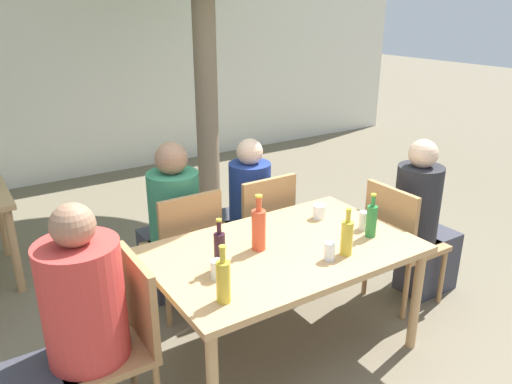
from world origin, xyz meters
name	(u,v)px	position (x,y,z in m)	size (l,w,h in m)	color
ground_plane	(282,349)	(0.00, 0.00, 0.00)	(30.00, 30.00, 0.00)	#706651
cafe_building_wall	(81,62)	(0.00, 4.14, 1.40)	(10.00, 0.08, 2.80)	white
dining_table_front	(284,258)	(0.00, 0.00, 0.65)	(1.54, 0.96, 0.72)	tan
patio_chair_0	(120,334)	(-1.00, 0.00, 0.52)	(0.44, 0.44, 0.91)	#A87A4C
patio_chair_1	(399,238)	(1.00, 0.00, 0.52)	(0.44, 0.44, 0.91)	#A87A4C
patio_chair_2	(185,245)	(-0.31, 0.71, 0.52)	(0.44, 0.44, 0.91)	#A87A4C
patio_chair_3	(260,224)	(0.31, 0.71, 0.52)	(0.44, 0.44, 0.91)	#A87A4C
person_seated_0	(71,341)	(-1.23, 0.00, 0.57)	(0.59, 0.38, 1.25)	#383842
person_seated_1	(422,228)	(1.24, 0.00, 0.53)	(0.56, 0.31, 1.20)	#383842
person_seated_2	(171,229)	(-0.31, 0.95, 0.54)	(0.35, 0.58, 1.20)	#383842
person_seated_3	(243,215)	(0.31, 0.96, 0.50)	(0.31, 0.56, 1.14)	#383842
green_bottle_0	(371,220)	(0.53, -0.16, 0.83)	(0.07, 0.07, 0.28)	#287A38
soda_bottle_1	(259,228)	(-0.13, 0.06, 0.85)	(0.08, 0.08, 0.34)	#DB4C2D
oil_cruet_2	(347,237)	(0.25, -0.26, 0.83)	(0.07, 0.07, 0.28)	gold
wine_bottle_3	(220,250)	(-0.44, -0.02, 0.83)	(0.06, 0.06, 0.29)	#331923
oil_cruet_4	(223,280)	(-0.57, -0.30, 0.83)	(0.07, 0.07, 0.30)	gold
drinking_glass_0	(364,220)	(0.57, -0.07, 0.78)	(0.06, 0.06, 0.12)	silver
drinking_glass_1	(329,251)	(0.12, -0.26, 0.77)	(0.06, 0.06, 0.11)	white
drinking_glass_2	(217,269)	(-0.49, -0.09, 0.77)	(0.07, 0.07, 0.10)	silver
drinking_glass_3	(319,212)	(0.44, 0.22, 0.77)	(0.08, 0.08, 0.09)	white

